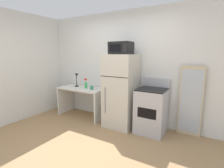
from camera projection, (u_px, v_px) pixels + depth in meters
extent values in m
plane|color=#9E7A51|center=(79.00, 151.00, 2.84)|extent=(12.00, 12.00, 0.00)
cube|color=silver|center=(124.00, 67.00, 4.04)|extent=(5.00, 0.10, 2.60)
cube|color=silver|center=(1.00, 68.00, 3.71)|extent=(0.10, 4.00, 2.60)
cube|color=silver|center=(82.00, 89.00, 4.35)|extent=(1.25, 0.60, 0.04)
cube|color=silver|center=(66.00, 99.00, 4.72)|extent=(0.04, 0.60, 0.71)
cube|color=silver|center=(102.00, 106.00, 4.11)|extent=(0.04, 0.60, 0.71)
cylinder|color=black|center=(77.00, 86.00, 4.53)|extent=(0.11, 0.11, 0.02)
cylinder|color=black|center=(77.00, 81.00, 4.50)|extent=(0.02, 0.02, 0.26)
cone|color=black|center=(77.00, 75.00, 4.44)|extent=(0.10, 0.10, 0.08)
cylinder|color=#338C66|center=(92.00, 88.00, 4.13)|extent=(0.08, 0.08, 0.09)
cylinder|color=green|center=(86.00, 85.00, 4.28)|extent=(0.06, 0.06, 0.16)
cylinder|color=white|center=(86.00, 81.00, 4.27)|extent=(0.02, 0.02, 0.04)
cube|color=red|center=(86.00, 80.00, 4.25)|extent=(0.06, 0.03, 0.04)
cube|color=beige|center=(121.00, 91.00, 3.73)|extent=(0.65, 0.66, 1.61)
cube|color=black|center=(114.00, 77.00, 3.39)|extent=(0.63, 0.00, 0.01)
cylinder|color=gray|center=(105.00, 100.00, 3.58)|extent=(0.02, 0.02, 0.56)
cube|color=black|center=(121.00, 48.00, 3.55)|extent=(0.46, 0.34, 0.26)
cube|color=black|center=(115.00, 48.00, 3.43)|extent=(0.26, 0.01, 0.15)
cube|color=black|center=(125.00, 48.00, 3.31)|extent=(0.07, 0.01, 0.18)
cube|color=#B7B7BC|center=(151.00, 111.00, 3.47)|extent=(0.58, 0.60, 0.90)
cube|color=black|center=(152.00, 89.00, 3.39)|extent=(0.55, 0.58, 0.02)
cube|color=#B7B7BC|center=(156.00, 83.00, 3.61)|extent=(0.58, 0.04, 0.18)
cube|color=black|center=(147.00, 113.00, 3.21)|extent=(0.37, 0.01, 0.20)
cube|color=#C6B793|center=(191.00, 101.00, 3.30)|extent=(0.44, 0.03, 1.40)
cube|color=#B2BCC6|center=(190.00, 101.00, 3.28)|extent=(0.39, 0.00, 1.26)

